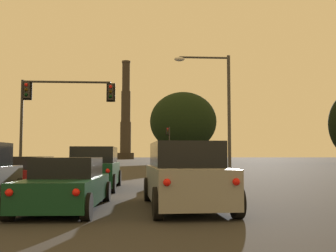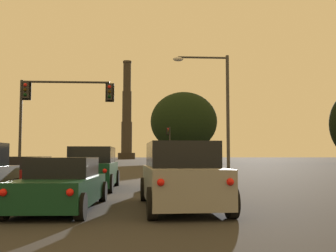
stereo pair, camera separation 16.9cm
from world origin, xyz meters
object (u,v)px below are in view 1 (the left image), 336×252
(hatchback_left_lane_front, at_px, (32,174))
(smokestack, at_px, (126,120))
(hatchback_right_lane_front, at_px, (181,174))
(suv_right_lane_second, at_px, (185,176))
(sedan_center_lane_second, at_px, (67,185))
(traffic_light_overhead_left, at_px, (53,103))
(suv_center_lane_front, at_px, (95,169))
(traffic_light_far_right, at_px, (169,140))
(street_lamp, at_px, (219,101))

(hatchback_left_lane_front, xyz_separation_m, smokestack, (-1.86, 137.13, 14.65))
(hatchback_left_lane_front, distance_m, hatchback_right_lane_front, 6.65)
(suv_right_lane_second, relative_size, hatchback_right_lane_front, 1.21)
(suv_right_lane_second, xyz_separation_m, hatchback_right_lane_front, (0.54, 6.51, -0.23))
(sedan_center_lane_second, xyz_separation_m, traffic_light_overhead_left, (-3.75, 14.63, 4.24))
(sedan_center_lane_second, bearing_deg, suv_center_lane_front, 91.79)
(suv_right_lane_second, height_order, traffic_light_far_right, traffic_light_far_right)
(traffic_light_far_right, relative_size, traffic_light_overhead_left, 0.95)
(sedan_center_lane_second, distance_m, traffic_light_overhead_left, 15.68)
(suv_center_lane_front, bearing_deg, suv_right_lane_second, -63.09)
(traffic_light_overhead_left, height_order, smokestack, smokestack)
(sedan_center_lane_second, relative_size, hatchback_left_lane_front, 1.15)
(hatchback_left_lane_front, bearing_deg, sedan_center_lane_second, -68.31)
(hatchback_left_lane_front, xyz_separation_m, suv_right_lane_second, (6.10, -6.79, 0.23))
(hatchback_right_lane_front, bearing_deg, smokestack, 93.07)
(traffic_light_far_right, distance_m, street_lamp, 39.40)
(traffic_light_far_right, height_order, street_lamp, street_lamp)
(suv_right_lane_second, bearing_deg, traffic_light_overhead_left, 113.03)
(suv_center_lane_front, xyz_separation_m, traffic_light_overhead_left, (-3.73, 8.08, 4.01))
(hatchback_left_lane_front, relative_size, traffic_light_far_right, 0.68)
(hatchback_left_lane_front, relative_size, smokestack, 0.11)
(suv_center_lane_front, xyz_separation_m, traffic_light_far_right, (6.26, 45.22, 3.09))
(traffic_light_overhead_left, bearing_deg, smokestack, 90.41)
(hatchback_left_lane_front, height_order, traffic_light_overhead_left, traffic_light_overhead_left)
(sedan_center_lane_second, height_order, suv_center_lane_front, suv_center_lane_front)
(hatchback_left_lane_front, xyz_separation_m, traffic_light_overhead_left, (-0.94, 7.83, 4.24))
(hatchback_right_lane_front, height_order, traffic_light_far_right, traffic_light_far_right)
(hatchback_left_lane_front, distance_m, suv_right_lane_second, 9.13)
(traffic_light_overhead_left, bearing_deg, suv_right_lane_second, -64.28)
(hatchback_left_lane_front, relative_size, traffic_light_overhead_left, 0.65)
(suv_center_lane_front, bearing_deg, sedan_center_lane_second, -89.82)
(suv_right_lane_second, height_order, smokestack, smokestack)
(sedan_center_lane_second, distance_m, suv_center_lane_front, 6.55)
(street_lamp, bearing_deg, hatchback_right_lane_front, -116.45)
(suv_right_lane_second, xyz_separation_m, suv_center_lane_front, (-3.31, 6.54, 0.00))
(hatchback_left_lane_front, bearing_deg, traffic_light_far_right, 77.88)
(suv_center_lane_front, bearing_deg, street_lamp, 40.75)
(street_lamp, bearing_deg, smokestack, 94.96)
(traffic_light_far_right, bearing_deg, traffic_light_overhead_left, -105.05)
(suv_center_lane_front, height_order, street_lamp, street_lamp)
(sedan_center_lane_second, height_order, suv_right_lane_second, suv_right_lane_second)
(sedan_center_lane_second, relative_size, suv_center_lane_front, 0.97)
(suv_right_lane_second, bearing_deg, traffic_light_far_right, 84.05)
(hatchback_left_lane_front, distance_m, traffic_light_far_right, 45.98)
(suv_center_lane_front, relative_size, street_lamp, 0.64)
(hatchback_left_lane_front, xyz_separation_m, suv_center_lane_front, (2.79, -0.25, 0.23))
(hatchback_left_lane_front, relative_size, suv_right_lane_second, 0.83)
(suv_right_lane_second, distance_m, traffic_light_far_right, 51.93)
(sedan_center_lane_second, relative_size, traffic_light_far_right, 0.78)
(sedan_center_lane_second, distance_m, smokestack, 144.75)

